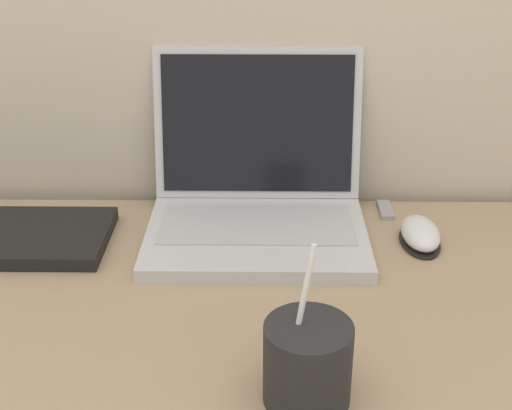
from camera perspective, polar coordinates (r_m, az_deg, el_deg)
The scene contains 4 objects.
laptop at distance 1.06m, azimuth 0.07°, elevation 1.02°, with size 0.32×0.28×0.25m.
drink_cup at distance 0.74m, azimuth 4.15°, elevation -12.38°, with size 0.09×0.09×0.17m.
computer_mouse at distance 1.06m, azimuth 13.01°, elevation -2.31°, with size 0.06×0.10×0.03m.
usb_stick at distance 1.15m, azimuth 10.32°, elevation -0.40°, with size 0.02×0.06×0.01m.
Camera 1 is at (0.07, -0.34, 1.23)m, focal length 50.00 mm.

